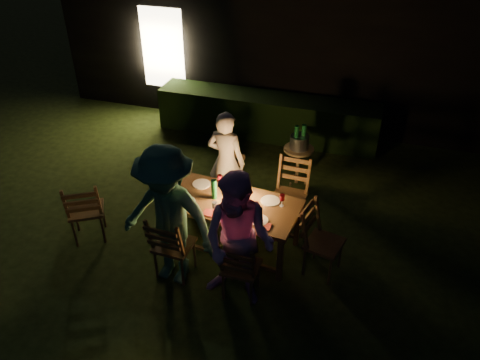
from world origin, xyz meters
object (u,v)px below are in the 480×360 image
(lantern, at_px, (237,191))
(side_table, at_px, (299,152))
(chair_end, at_px, (321,252))
(chair_spare, at_px, (88,220))
(chair_near_right, at_px, (241,277))
(person_opp_right, at_px, (239,242))
(bottle_bucket_a, at_px, (296,140))
(chair_far_right, at_px, (289,205))
(dining_table, at_px, (232,207))
(ice_bucket, at_px, (299,142))
(bottle_table, at_px, (214,189))
(bottle_bucket_b, at_px, (303,139))
(person_house_side, at_px, (226,161))
(chair_near_left, at_px, (174,255))
(chair_far_left, at_px, (225,192))
(person_opp_left, at_px, (168,218))

(lantern, relative_size, side_table, 0.54)
(chair_end, distance_m, side_table, 2.06)
(side_table, bearing_deg, chair_spare, -137.65)
(chair_near_right, distance_m, chair_end, 1.10)
(person_opp_right, bearing_deg, chair_near_right, 87.96)
(chair_end, relative_size, bottle_bucket_a, 3.11)
(chair_far_right, bearing_deg, dining_table, 51.54)
(person_opp_right, relative_size, ice_bucket, 5.79)
(bottle_table, bearing_deg, bottle_bucket_a, 67.56)
(chair_end, xyz_separation_m, chair_spare, (-3.16, -0.32, 0.01))
(side_table, bearing_deg, bottle_bucket_b, 38.66)
(person_house_side, height_order, ice_bucket, person_house_side)
(chair_near_left, distance_m, chair_spare, 1.45)
(side_table, bearing_deg, ice_bucket, -90.00)
(chair_end, xyz_separation_m, side_table, (-0.70, 1.92, 0.27))
(dining_table, xyz_separation_m, person_opp_right, (0.37, -0.86, 0.21))
(ice_bucket, bearing_deg, chair_near_left, -112.36)
(chair_near_left, bearing_deg, lantern, 55.80)
(lantern, bearing_deg, bottle_bucket_b, 74.01)
(chair_far_left, xyz_separation_m, side_table, (0.89, 1.00, 0.29))
(lantern, bearing_deg, bottle_table, -176.00)
(chair_near_left, bearing_deg, chair_far_right, 54.19)
(person_opp_right, relative_size, bottle_bucket_b, 5.43)
(chair_near_right, height_order, person_opp_right, person_opp_right)
(dining_table, height_order, chair_near_right, chair_near_right)
(chair_spare, distance_m, bottle_bucket_b, 3.43)
(person_house_side, distance_m, bottle_bucket_b, 1.36)
(lantern, distance_m, ice_bucket, 1.83)
(person_opp_right, bearing_deg, lantern, 114.69)
(chair_near_right, bearing_deg, person_house_side, 114.23)
(bottle_bucket_b, bearing_deg, person_house_side, -133.61)
(chair_near_left, distance_m, side_table, 2.75)
(chair_near_right, bearing_deg, chair_end, 39.44)
(bottle_bucket_b, bearing_deg, side_table, -141.34)
(chair_far_left, distance_m, chair_end, 1.84)
(person_opp_right, height_order, person_opp_left, person_opp_left)
(chair_spare, bearing_deg, chair_near_left, -42.08)
(chair_spare, xyz_separation_m, person_opp_right, (2.31, -0.42, 0.56))
(chair_spare, distance_m, ice_bucket, 3.36)
(chair_near_left, height_order, chair_far_right, chair_far_right)
(chair_spare, xyz_separation_m, bottle_table, (1.69, 0.46, 0.56))
(side_table, bearing_deg, chair_end, -69.88)
(person_house_side, relative_size, person_opp_right, 0.90)
(chair_near_left, relative_size, bottle_table, 3.60)
(ice_bucket, bearing_deg, person_opp_right, -93.24)
(chair_far_right, bearing_deg, bottle_table, 40.97)
(person_opp_left, relative_size, side_table, 2.88)
(chair_end, distance_m, person_opp_right, 1.27)
(chair_near_right, relative_size, chair_end, 0.94)
(chair_spare, bearing_deg, bottle_table, -15.33)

